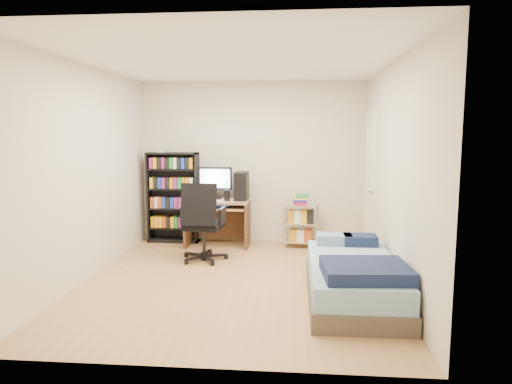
# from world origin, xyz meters

# --- Properties ---
(room) EXTENTS (3.58, 4.08, 2.58)m
(room) POSITION_xyz_m (0.00, 0.00, 1.25)
(room) COLOR tan
(room) RESTS_ON ground
(media_shelf) EXTENTS (0.79, 0.26, 1.47)m
(media_shelf) POSITION_xyz_m (-1.23, 1.84, 0.72)
(media_shelf) COLOR black
(media_shelf) RESTS_ON room
(computer_desk) EXTENTS (0.95, 0.55, 1.19)m
(computer_desk) POSITION_xyz_m (-0.40, 1.66, 0.64)
(computer_desk) COLOR #A27753
(computer_desk) RESTS_ON room
(office_chair) EXTENTS (0.68, 0.68, 1.07)m
(office_chair) POSITION_xyz_m (-0.55, 0.79, 0.34)
(office_chair) COLOR black
(office_chair) RESTS_ON room
(wire_cart) EXTENTS (0.53, 0.41, 0.80)m
(wire_cart) POSITION_xyz_m (0.76, 1.67, 0.52)
(wire_cart) COLOR silver
(wire_cart) RESTS_ON room
(bed) EXTENTS (0.91, 1.82, 0.52)m
(bed) POSITION_xyz_m (1.28, -0.50, 0.23)
(bed) COLOR brown
(bed) RESTS_ON room
(door) EXTENTS (0.12, 0.80, 2.00)m
(door) POSITION_xyz_m (1.72, 1.35, 1.00)
(door) COLOR silver
(door) RESTS_ON room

